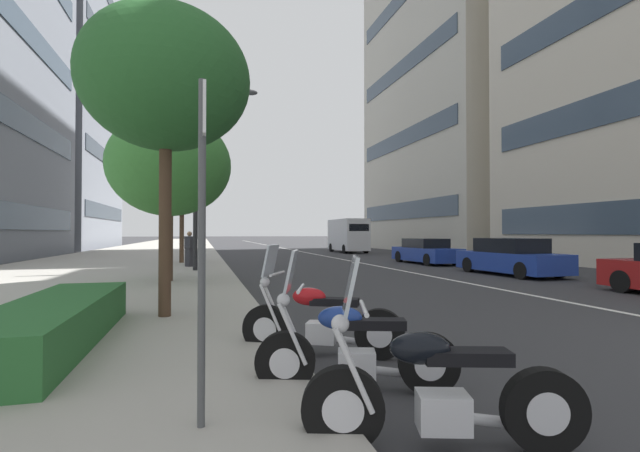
{
  "coord_description": "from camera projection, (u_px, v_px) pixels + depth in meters",
  "views": [
    {
      "loc": [
        -2.54,
        8.41,
        1.65
      ],
      "look_at": [
        14.9,
        3.69,
        1.93
      ],
      "focal_mm": 24.62,
      "sensor_mm": 36.0,
      "label": 1
    }
  ],
  "objects": [
    {
      "name": "delivery_van_ahead",
      "position": [
        348.0,
        235.0,
        36.69
      ],
      "size": [
        5.26,
        2.07,
        2.77
      ],
      "rotation": [
        0.0,
        0.0,
        0.01
      ],
      "color": "silver",
      "rests_on": "ground"
    },
    {
      "name": "street_lamp_with_banners",
      "position": [
        206.0,
        155.0,
        17.68
      ],
      "size": [
        1.26,
        2.56,
        7.51
      ],
      "color": "#232326",
      "rests_on": "sidewalk_right_plaza"
    },
    {
      "name": "office_tower_far_left_down_avenue",
      "position": [
        482.0,
        13.0,
        42.18
      ],
      "size": [
        19.68,
        16.78,
        45.58
      ],
      "color": "#B7B2A3",
      "rests_on": "ground"
    },
    {
      "name": "motorcycle_by_sign_pole",
      "position": [
        352.0,
        351.0,
        4.51
      ],
      "size": [
        0.84,
        2.04,
        1.47
      ],
      "rotation": [
        0.0,
        0.0,
        1.26
      ],
      "color": "black",
      "rests_on": "ground"
    },
    {
      "name": "motorcycle_second_in_row",
      "position": [
        437.0,
        393.0,
        3.31
      ],
      "size": [
        0.84,
        2.08,
        1.48
      ],
      "rotation": [
        0.0,
        0.0,
        1.27
      ],
      "color": "black",
      "rests_on": "ground"
    },
    {
      "name": "office_tower_far_right_block",
      "position": [
        34.0,
        18.0,
        46.36
      ],
      "size": [
        20.23,
        14.33,
        48.68
      ],
      "color": "slate",
      "rests_on": "ground"
    },
    {
      "name": "clipped_hedge_bed",
      "position": [
        54.0,
        323.0,
        5.86
      ],
      "size": [
        4.42,
        1.1,
        0.59
      ],
      "primitive_type": "cube",
      "color": "#28602D",
      "rests_on": "sidewalk_right_plaza"
    },
    {
      "name": "street_tree_far_plaza",
      "position": [
        182.0,
        179.0,
        22.06
      ],
      "size": [
        3.3,
        3.3,
        5.63
      ],
      "color": "#473323",
      "rests_on": "sidewalk_right_plaza"
    },
    {
      "name": "sidewalk_right_plaza",
      "position": [
        142.0,
        255.0,
        30.35
      ],
      "size": [
        160.0,
        10.27,
        0.15
      ],
      "primitive_type": "cube",
      "color": "#A39E93",
      "rests_on": "ground"
    },
    {
      "name": "pedestrian_on_plaza",
      "position": [
        189.0,
        249.0,
        19.47
      ],
      "size": [
        0.47,
        0.45,
        1.56
      ],
      "rotation": [
        0.0,
        0.0,
        2.25
      ],
      "color": "#2D2D33",
      "rests_on": "sidewalk_right_plaza"
    },
    {
      "name": "street_tree_by_lamp_post",
      "position": [
        166.0,
        80.0,
        7.94
      ],
      "size": [
        3.02,
        3.02,
        5.57
      ],
      "color": "#473323",
      "rests_on": "sidewalk_right_plaza"
    },
    {
      "name": "parking_sign_by_curb",
      "position": [
        202.0,
        218.0,
        3.41
      ],
      "size": [
        0.32,
        0.06,
        2.7
      ],
      "color": "#47494C",
      "rests_on": "sidewalk_right_plaza"
    },
    {
      "name": "street_tree_mid_sidewalk",
      "position": [
        170.0,
        165.0,
        13.7
      ],
      "size": [
        3.77,
        3.77,
        5.22
      ],
      "color": "#473323",
      "rests_on": "sidewalk_right_plaza"
    },
    {
      "name": "motorcycle_under_tarp",
      "position": [
        318.0,
        322.0,
        5.89
      ],
      "size": [
        1.12,
        2.02,
        1.49
      ],
      "rotation": [
        0.0,
        0.0,
        1.1
      ],
      "color": "black",
      "rests_on": "ground"
    },
    {
      "name": "car_lead_in_lane",
      "position": [
        510.0,
        258.0,
        17.18
      ],
      "size": [
        4.65,
        1.99,
        1.43
      ],
      "rotation": [
        0.0,
        0.0,
        0.04
      ],
      "color": "navy",
      "rests_on": "ground"
    },
    {
      "name": "lane_centre_stripe",
      "position": [
        301.0,
        251.0,
        38.4
      ],
      "size": [
        110.0,
        0.16,
        0.01
      ],
      "primitive_type": "cube",
      "color": "silver",
      "rests_on": "ground"
    },
    {
      "name": "car_approaching_light",
      "position": [
        426.0,
        252.0,
        23.46
      ],
      "size": [
        4.65,
        1.95,
        1.34
      ],
      "rotation": [
        0.0,
        0.0,
        0.04
      ],
      "color": "navy",
      "rests_on": "ground"
    }
  ]
}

